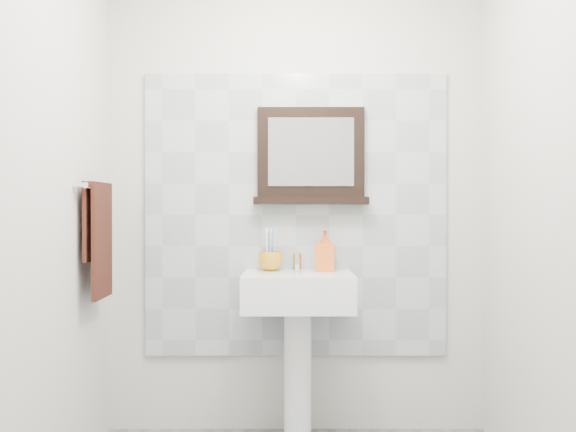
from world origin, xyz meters
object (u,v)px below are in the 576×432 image
(pedestal_sink, at_px, (298,310))
(framed_mirror, at_px, (311,159))
(toothbrush_cup, at_px, (270,261))
(hand_towel, at_px, (99,231))
(soap_dispenser, at_px, (325,250))

(pedestal_sink, xyz_separation_m, framed_mirror, (0.07, 0.19, 0.77))
(toothbrush_cup, distance_m, hand_towel, 0.88)
(soap_dispenser, height_order, hand_towel, hand_towel)
(toothbrush_cup, height_order, hand_towel, hand_towel)
(soap_dispenser, distance_m, framed_mirror, 0.49)
(pedestal_sink, bearing_deg, soap_dispenser, 36.34)
(pedestal_sink, distance_m, toothbrush_cup, 0.30)
(hand_towel, bearing_deg, toothbrush_cup, 20.24)
(toothbrush_cup, distance_m, soap_dispenser, 0.29)
(pedestal_sink, xyz_separation_m, soap_dispenser, (0.14, 0.11, 0.29))
(pedestal_sink, distance_m, soap_dispenser, 0.34)
(framed_mirror, xyz_separation_m, hand_towel, (-1.02, -0.36, -0.37))
(toothbrush_cup, xyz_separation_m, framed_mirror, (0.21, 0.06, 0.54))
(framed_mirror, relative_size, hand_towel, 1.10)
(toothbrush_cup, distance_m, framed_mirror, 0.58)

